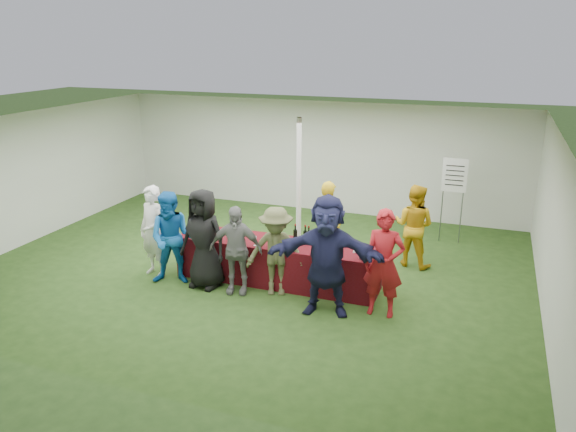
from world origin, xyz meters
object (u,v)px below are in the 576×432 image
(dump_bucket, at_px, (366,254))
(customer_6, at_px, (384,263))
(customer_3, at_px, (236,250))
(wine_list_sign, at_px, (454,182))
(staff_back, at_px, (414,226))
(customer_2, at_px, (204,239))
(customer_5, at_px, (327,255))
(customer_0, at_px, (153,231))
(serving_table, at_px, (277,262))
(customer_4, at_px, (276,251))
(staff_pourer, at_px, (328,221))
(customer_1, at_px, (172,238))

(dump_bucket, distance_m, customer_6, 0.49)
(customer_3, bearing_deg, customer_6, -10.15)
(wine_list_sign, bearing_deg, dump_bucket, -107.63)
(staff_back, distance_m, customer_6, 2.17)
(customer_2, bearing_deg, wine_list_sign, 49.86)
(customer_2, xyz_separation_m, customer_5, (2.25, -0.22, 0.09))
(customer_0, bearing_deg, customer_6, 15.96)
(staff_back, xyz_separation_m, customer_2, (-3.24, -2.19, 0.08))
(customer_3, bearing_deg, serving_table, 39.63)
(staff_back, height_order, customer_3, staff_back)
(serving_table, height_order, customer_4, customer_4)
(staff_pourer, height_order, customer_0, customer_0)
(wine_list_sign, xyz_separation_m, staff_back, (-0.56, -1.53, -0.53))
(wine_list_sign, bearing_deg, staff_pourer, -139.92)
(serving_table, relative_size, customer_3, 2.35)
(dump_bucket, height_order, customer_2, customer_2)
(wine_list_sign, relative_size, customer_6, 1.05)
(customer_2, distance_m, customer_3, 0.62)
(customer_1, relative_size, customer_6, 0.97)
(customer_1, bearing_deg, customer_2, -11.12)
(customer_3, bearing_deg, dump_bucket, -0.76)
(serving_table, height_order, customer_1, customer_1)
(staff_back, bearing_deg, wine_list_sign, -96.40)
(wine_list_sign, bearing_deg, customer_3, -130.29)
(staff_pourer, relative_size, customer_4, 1.03)
(staff_pourer, relative_size, staff_back, 1.00)
(staff_back, xyz_separation_m, customer_5, (-0.99, -2.41, 0.17))
(staff_pourer, xyz_separation_m, customer_2, (-1.65, -1.91, 0.09))
(dump_bucket, relative_size, customer_4, 0.15)
(customer_2, distance_m, customer_6, 3.09)
(customer_3, relative_size, customer_4, 1.00)
(staff_pourer, distance_m, customer_5, 2.22)
(customer_1, xyz_separation_m, customer_5, (2.83, -0.15, 0.13))
(dump_bucket, height_order, staff_pourer, staff_pourer)
(customer_1, height_order, customer_6, customer_6)
(dump_bucket, bearing_deg, customer_6, -44.21)
(wine_list_sign, bearing_deg, customer_1, -139.17)
(customer_3, bearing_deg, staff_back, 28.69)
(customer_1, bearing_deg, customer_3, -15.93)
(staff_pourer, height_order, customer_1, customer_1)
(customer_5, bearing_deg, customer_0, 165.34)
(wine_list_sign, relative_size, customer_1, 1.09)
(customer_2, height_order, customer_6, customer_2)
(customer_4, xyz_separation_m, customer_5, (0.97, -0.35, 0.19))
(customer_6, bearing_deg, dump_bucket, 135.06)
(customer_4, distance_m, customer_5, 1.05)
(serving_table, bearing_deg, customer_2, -152.12)
(wine_list_sign, distance_m, customer_4, 4.43)
(customer_5, bearing_deg, customer_6, 6.94)
(customer_0, height_order, customer_3, customer_0)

